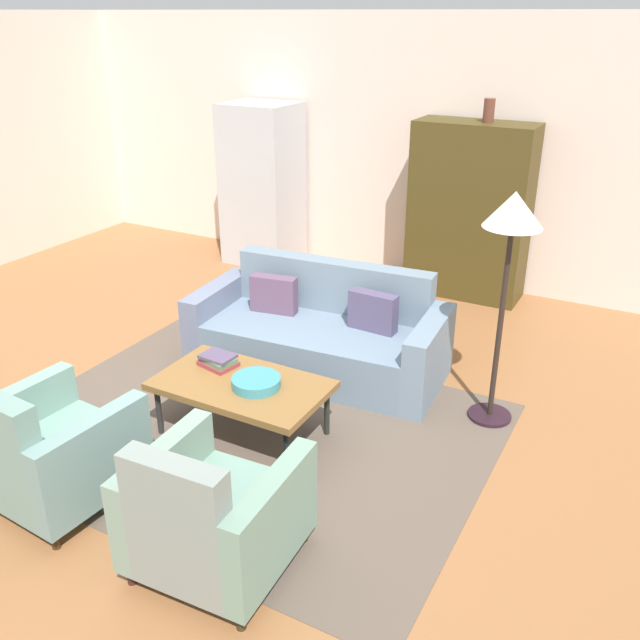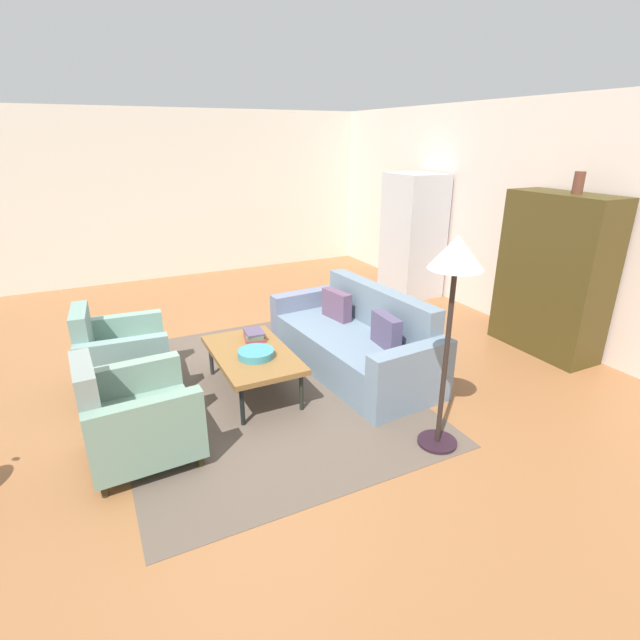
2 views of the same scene
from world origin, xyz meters
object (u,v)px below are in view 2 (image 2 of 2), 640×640
object	(u,v)px
refrigerator	(413,236)
floor_lamp	(455,273)
coffee_table	(252,355)
book_stack	(254,335)
couch	(358,343)
fruit_bowl	(256,354)
vase_tall	(579,183)
cabinet	(553,275)
armchair_left	(118,358)
armchair_right	(132,420)

from	to	relation	value
refrigerator	floor_lamp	distance (m)	4.12
coffee_table	book_stack	world-z (taller)	book_stack
couch	floor_lamp	xyz separation A→B (m)	(1.51, -0.12, 1.16)
fruit_bowl	refrigerator	bearing A→B (deg)	122.05
coffee_table	fruit_bowl	world-z (taller)	fruit_bowl
book_stack	vase_tall	size ratio (longest dim) A/B	1.30
couch	coffee_table	distance (m)	1.19
fruit_bowl	vase_tall	size ratio (longest dim) A/B	1.51
cabinet	floor_lamp	xyz separation A→B (m)	(0.96, -2.32, 0.54)
armchair_left	book_stack	world-z (taller)	armchair_left
vase_tall	cabinet	bearing A→B (deg)	177.29
armchair_left	fruit_bowl	bearing A→B (deg)	62.02
coffee_table	book_stack	bearing A→B (deg)	156.50
fruit_bowl	refrigerator	distance (m)	3.90
armchair_right	refrigerator	size ratio (longest dim) A/B	0.48
coffee_table	cabinet	xyz separation A→B (m)	(0.54, 3.39, 0.51)
book_stack	refrigerator	distance (m)	3.59
fruit_bowl	floor_lamp	size ratio (longest dim) A/B	0.20
couch	coffee_table	bearing A→B (deg)	85.93
cabinet	floor_lamp	size ratio (longest dim) A/B	1.05
refrigerator	armchair_right	bearing A→B (deg)	-60.36
fruit_bowl	book_stack	bearing A→B (deg)	163.25
book_stack	refrigerator	world-z (taller)	refrigerator
couch	vase_tall	bearing A→B (deg)	-110.89
cabinet	floor_lamp	bearing A→B (deg)	-67.66
couch	cabinet	size ratio (longest dim) A/B	1.20
book_stack	refrigerator	bearing A→B (deg)	117.47
armchair_left	refrigerator	size ratio (longest dim) A/B	0.48
couch	vase_tall	xyz separation A→B (m)	(0.65, 2.20, 1.62)
fruit_bowl	cabinet	distance (m)	3.44
armchair_right	book_stack	distance (m)	1.57
book_stack	cabinet	world-z (taller)	cabinet
coffee_table	armchair_right	distance (m)	1.31
couch	coffee_table	xyz separation A→B (m)	(0.01, -1.19, 0.10)
vase_tall	armchair_right	bearing A→B (deg)	-90.51
couch	refrigerator	world-z (taller)	refrigerator
refrigerator	couch	bearing A→B (deg)	-47.49
armchair_right	refrigerator	bearing A→B (deg)	116.78
armchair_right	coffee_table	bearing A→B (deg)	114.49
book_stack	armchair_left	bearing A→B (deg)	-103.87
couch	armchair_right	xyz separation A→B (m)	(0.61, -2.35, 0.06)
armchair_left	armchair_right	xyz separation A→B (m)	(1.21, -0.00, 0.00)
vase_tall	refrigerator	bearing A→B (deg)	-177.78
coffee_table	refrigerator	world-z (taller)	refrigerator
refrigerator	book_stack	bearing A→B (deg)	-62.53
coffee_table	couch	bearing A→B (deg)	90.32
armchair_right	floor_lamp	size ratio (longest dim) A/B	0.51
fruit_bowl	floor_lamp	bearing A→B (deg)	37.75
fruit_bowl	book_stack	world-z (taller)	book_stack
vase_tall	refrigerator	size ratio (longest dim) A/B	0.12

